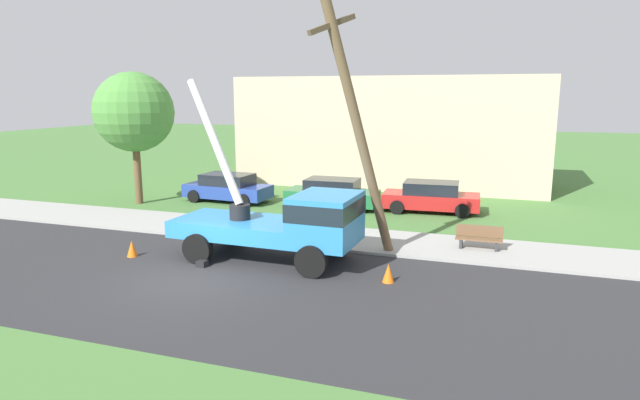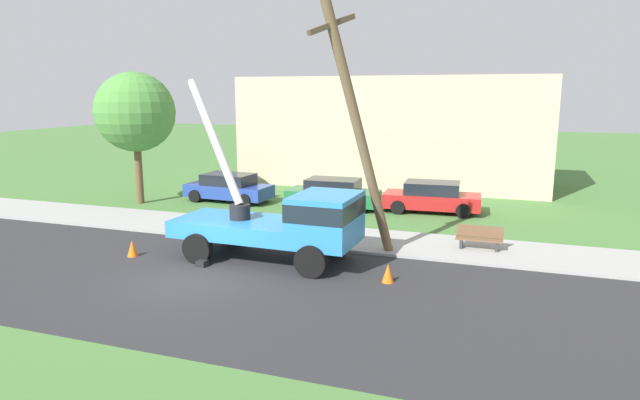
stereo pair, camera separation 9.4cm
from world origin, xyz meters
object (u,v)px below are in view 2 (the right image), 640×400
at_px(traffic_cone_ahead, 388,273).
at_px(traffic_cone_behind, 132,248).
at_px(roadside_tree_near, 135,112).
at_px(parked_sedan_red, 432,197).
at_px(park_bench, 479,239).
at_px(parked_sedan_green, 333,193).
at_px(leaning_utility_pole, 358,128).
at_px(utility_truck, 289,220).
at_px(parked_sedan_blue, 229,188).

bearing_deg(traffic_cone_ahead, traffic_cone_behind, -177.96).
bearing_deg(roadside_tree_near, parked_sedan_red, 11.00).
relative_size(parked_sedan_red, park_bench, 2.81).
bearing_deg(roadside_tree_near, parked_sedan_green, 12.50).
bearing_deg(roadside_tree_near, traffic_cone_behind, -54.41).
height_order(leaning_utility_pole, parked_sedan_green, leaning_utility_pole).
distance_m(utility_truck, parked_sedan_red, 9.90).
xyz_separation_m(parked_sedan_green, parked_sedan_red, (4.63, 0.64, 0.00)).
xyz_separation_m(traffic_cone_behind, roadside_tree_near, (-5.56, 7.76, 4.25)).
relative_size(utility_truck, traffic_cone_behind, 12.07).
bearing_deg(parked_sedan_red, park_bench, -67.26).
bearing_deg(parked_sedan_red, utility_truck, -109.73).
bearing_deg(utility_truck, leaning_utility_pole, 22.20).
bearing_deg(utility_truck, traffic_cone_behind, -166.99).
distance_m(traffic_cone_behind, parked_sedan_green, 10.65).
bearing_deg(parked_sedan_green, parked_sedan_blue, -178.02).
distance_m(parked_sedan_red, park_bench, 6.50).
bearing_deg(parked_sedan_red, roadside_tree_near, -169.00).
bearing_deg(leaning_utility_pole, traffic_cone_behind, -164.31).
bearing_deg(traffic_cone_behind, parked_sedan_red, 50.70).
distance_m(leaning_utility_pole, roadside_tree_near, 14.10).
height_order(utility_truck, traffic_cone_ahead, utility_truck).
xyz_separation_m(utility_truck, parked_sedan_green, (-1.30, 8.66, -0.70)).
xyz_separation_m(parked_sedan_red, park_bench, (2.51, -5.99, -0.25)).
xyz_separation_m(parked_sedan_blue, roadside_tree_near, (-3.97, -1.92, 3.82)).
bearing_deg(parked_sedan_green, traffic_cone_ahead, -63.27).
relative_size(parked_sedan_blue, parked_sedan_red, 1.00).
distance_m(utility_truck, park_bench, 6.78).
xyz_separation_m(traffic_cone_behind, parked_sedan_green, (3.97, 9.88, 0.43)).
distance_m(utility_truck, parked_sedan_blue, 10.92).
xyz_separation_m(parked_sedan_red, roadside_tree_near, (-14.16, -2.75, 3.82)).
bearing_deg(parked_sedan_blue, parked_sedan_green, 1.98).
height_order(traffic_cone_ahead, traffic_cone_behind, same).
height_order(parked_sedan_green, park_bench, parked_sedan_green).
height_order(traffic_cone_ahead, parked_sedan_green, parked_sedan_green).
bearing_deg(leaning_utility_pole, traffic_cone_ahead, -50.15).
distance_m(traffic_cone_behind, parked_sedan_blue, 9.82).
height_order(leaning_utility_pole, parked_sedan_blue, leaning_utility_pole).
height_order(utility_truck, park_bench, utility_truck).
bearing_deg(traffic_cone_ahead, utility_truck, 165.59).
relative_size(utility_truck, parked_sedan_blue, 1.50).
distance_m(leaning_utility_pole, parked_sedan_green, 9.27).
height_order(utility_truck, parked_sedan_blue, utility_truck).
bearing_deg(parked_sedan_red, parked_sedan_blue, -175.34).
height_order(parked_sedan_blue, roadside_tree_near, roadside_tree_near).
height_order(traffic_cone_ahead, parked_sedan_blue, parked_sedan_blue).
xyz_separation_m(leaning_utility_pole, parked_sedan_green, (-3.36, 7.82, -3.68)).
bearing_deg(park_bench, utility_truck, -150.46).
relative_size(parked_sedan_green, parked_sedan_red, 0.99).
bearing_deg(leaning_utility_pole, utility_truck, -157.80).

